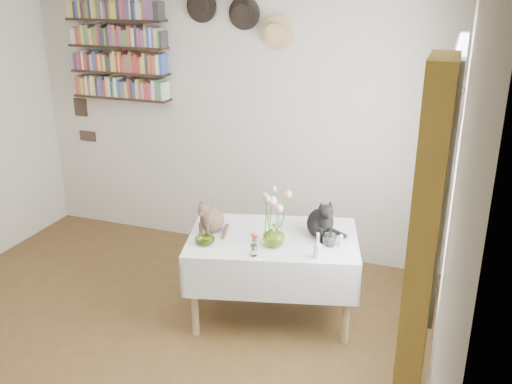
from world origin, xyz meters
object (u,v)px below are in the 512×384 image
at_px(dining_table, 273,256).
at_px(black_cat, 320,216).
at_px(flower_vase, 274,235).
at_px(tabby_cat, 212,214).
at_px(bookshelf_unit, 118,51).

distance_m(dining_table, black_cat, 0.48).
xyz_separation_m(black_cat, flower_vase, (-0.27, -0.29, -0.08)).
height_order(tabby_cat, black_cat, black_cat).
relative_size(black_cat, flower_vase, 1.90).
relative_size(tabby_cat, black_cat, 0.88).
height_order(dining_table, black_cat, black_cat).
height_order(dining_table, bookshelf_unit, bookshelf_unit).
distance_m(black_cat, flower_vase, 0.40).
bearing_deg(bookshelf_unit, flower_vase, -31.11).
xyz_separation_m(black_cat, bookshelf_unit, (-2.20, 0.88, 1.01)).
relative_size(tabby_cat, flower_vase, 1.68).
relative_size(dining_table, black_cat, 4.38).
relative_size(dining_table, tabby_cat, 4.98).
bearing_deg(black_cat, tabby_cat, 162.71).
bearing_deg(tabby_cat, dining_table, 18.53).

